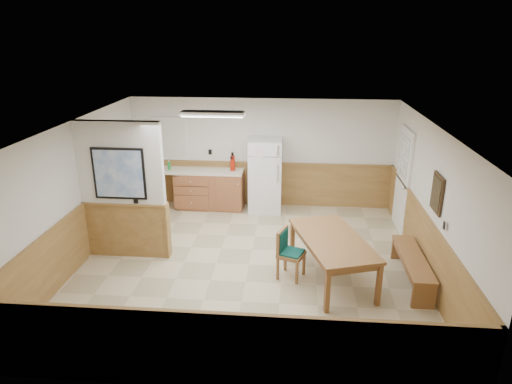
# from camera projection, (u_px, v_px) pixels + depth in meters

# --- Properties ---
(ground) EXTENTS (6.00, 6.00, 0.00)m
(ground) POSITION_uv_depth(u_px,v_px,m) (249.00, 265.00, 8.10)
(ground) COLOR #C8B790
(ground) RESTS_ON ground
(ceiling) EXTENTS (6.00, 6.00, 0.02)m
(ceiling) POSITION_uv_depth(u_px,v_px,m) (248.00, 125.00, 7.25)
(ceiling) COLOR silver
(ceiling) RESTS_ON back_wall
(back_wall) EXTENTS (6.00, 0.02, 2.50)m
(back_wall) POSITION_uv_depth(u_px,v_px,m) (262.00, 153.00, 10.49)
(back_wall) COLOR silver
(back_wall) RESTS_ON ground
(right_wall) EXTENTS (0.02, 6.00, 2.50)m
(right_wall) POSITION_uv_depth(u_px,v_px,m) (431.00, 204.00, 7.43)
(right_wall) COLOR silver
(right_wall) RESTS_ON ground
(left_wall) EXTENTS (0.02, 6.00, 2.50)m
(left_wall) POSITION_uv_depth(u_px,v_px,m) (77.00, 194.00, 7.92)
(left_wall) COLOR silver
(left_wall) RESTS_ON ground
(wainscot_back) EXTENTS (6.00, 0.04, 1.00)m
(wainscot_back) POSITION_uv_depth(u_px,v_px,m) (262.00, 184.00, 10.72)
(wainscot_back) COLOR #A07B40
(wainscot_back) RESTS_ON ground
(wainscot_right) EXTENTS (0.04, 6.00, 1.00)m
(wainscot_right) POSITION_uv_depth(u_px,v_px,m) (424.00, 246.00, 7.69)
(wainscot_right) COLOR #A07B40
(wainscot_right) RESTS_ON ground
(wainscot_left) EXTENTS (0.04, 6.00, 1.00)m
(wainscot_left) POSITION_uv_depth(u_px,v_px,m) (84.00, 233.00, 8.17)
(wainscot_left) COLOR #A07B40
(wainscot_left) RESTS_ON ground
(partition_wall) EXTENTS (1.50, 0.20, 2.50)m
(partition_wall) POSITION_uv_depth(u_px,v_px,m) (123.00, 192.00, 8.05)
(partition_wall) COLOR silver
(partition_wall) RESTS_ON ground
(kitchen_counter) EXTENTS (2.20, 0.61, 1.00)m
(kitchen_counter) POSITION_uv_depth(u_px,v_px,m) (209.00, 188.00, 10.55)
(kitchen_counter) COLOR #955835
(kitchen_counter) RESTS_ON ground
(exterior_door) EXTENTS (0.07, 1.02, 2.15)m
(exterior_door) POSITION_uv_depth(u_px,v_px,m) (403.00, 180.00, 9.28)
(exterior_door) COLOR white
(exterior_door) RESTS_ON ground
(kitchen_window) EXTENTS (0.80, 0.04, 1.00)m
(kitchen_window) POSITION_uv_depth(u_px,v_px,m) (171.00, 139.00, 10.53)
(kitchen_window) COLOR white
(kitchen_window) RESTS_ON back_wall
(wall_painting) EXTENTS (0.04, 0.50, 0.60)m
(wall_painting) POSITION_uv_depth(u_px,v_px,m) (437.00, 193.00, 7.05)
(wall_painting) COLOR #372616
(wall_painting) RESTS_ON right_wall
(fluorescent_fixture) EXTENTS (1.20, 0.30, 0.09)m
(fluorescent_fixture) POSITION_uv_depth(u_px,v_px,m) (213.00, 114.00, 8.55)
(fluorescent_fixture) COLOR white
(fluorescent_fixture) RESTS_ON ceiling
(refrigerator) EXTENTS (0.75, 0.73, 1.66)m
(refrigerator) POSITION_uv_depth(u_px,v_px,m) (265.00, 175.00, 10.27)
(refrigerator) COLOR white
(refrigerator) RESTS_ON ground
(dining_table) EXTENTS (1.45, 2.06, 0.75)m
(dining_table) POSITION_uv_depth(u_px,v_px,m) (332.00, 243.00, 7.41)
(dining_table) COLOR olive
(dining_table) RESTS_ON ground
(dining_bench) EXTENTS (0.36, 1.66, 0.45)m
(dining_bench) POSITION_uv_depth(u_px,v_px,m) (413.00, 262.00, 7.46)
(dining_bench) COLOR olive
(dining_bench) RESTS_ON ground
(dining_chair) EXTENTS (0.64, 0.54, 0.85)m
(dining_chair) POSITION_uv_depth(u_px,v_px,m) (287.00, 249.00, 7.57)
(dining_chair) COLOR olive
(dining_chair) RESTS_ON ground
(fire_extinguisher) EXTENTS (0.13, 0.13, 0.42)m
(fire_extinguisher) POSITION_uv_depth(u_px,v_px,m) (233.00, 163.00, 10.33)
(fire_extinguisher) COLOR #B61B09
(fire_extinguisher) RESTS_ON kitchen_counter
(soap_bottle) EXTENTS (0.07, 0.07, 0.19)m
(soap_bottle) POSITION_uv_depth(u_px,v_px,m) (169.00, 166.00, 10.42)
(soap_bottle) COLOR #1A9033
(soap_bottle) RESTS_ON kitchen_counter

